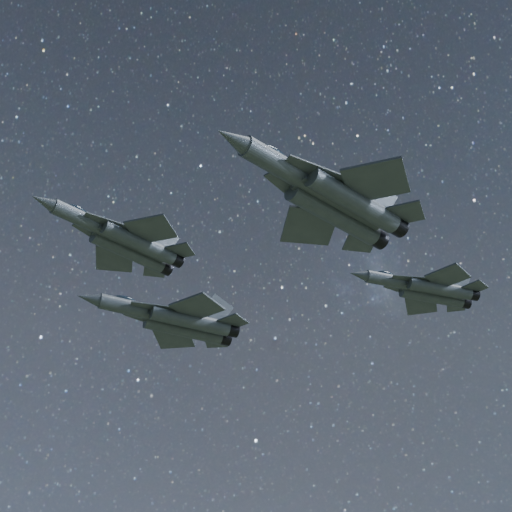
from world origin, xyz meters
name	(u,v)px	position (x,y,z in m)	size (l,w,h in m)	color
jet_lead	(122,239)	(-10.84, -3.21, 138.03)	(15.13, 10.03, 3.86)	#353D43
jet_left	(174,320)	(-2.39, 11.72, 139.82)	(18.37, 12.89, 4.63)	#353D43
jet_right	(330,197)	(3.71, -15.30, 137.46)	(19.66, 13.07, 5.00)	#353D43
jet_slot	(425,289)	(21.75, 0.10, 141.85)	(14.90, 10.61, 3.80)	#353D43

